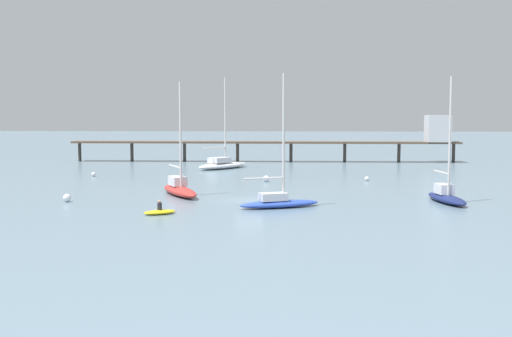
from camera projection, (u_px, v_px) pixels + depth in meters
ground_plane at (248, 200)px, 57.96m from camera, size 400.00×400.00×0.00m
pier at (347, 136)px, 100.98m from camera, size 61.43×3.55×7.39m
sailboat_navy at (446, 194)px, 56.46m from camera, size 2.88×7.38×11.03m
sailboat_red at (179, 188)px, 61.25m from camera, size 5.43×8.29×10.79m
sailboat_white at (223, 164)px, 89.73m from camera, size 7.77×8.74×12.70m
sailboat_blue at (278, 199)px, 53.41m from camera, size 7.17×4.29×11.13m
dinghy_yellow at (160, 212)px, 50.00m from camera, size 2.79×2.24×1.14m
mooring_buoy_mid at (266, 179)px, 73.11m from camera, size 0.71×0.71×0.71m
mooring_buoy_near at (367, 179)px, 73.84m from camera, size 0.53×0.53×0.53m
mooring_buoy_far at (67, 198)px, 56.81m from camera, size 0.72×0.72×0.72m
mooring_buoy_inner at (94, 174)px, 79.07m from camera, size 0.53×0.53×0.53m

